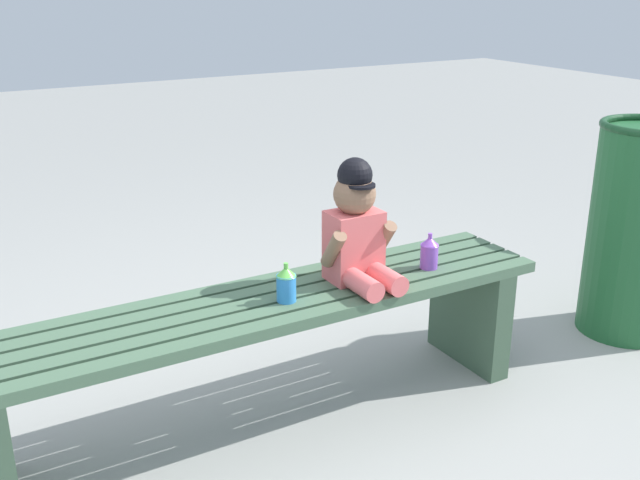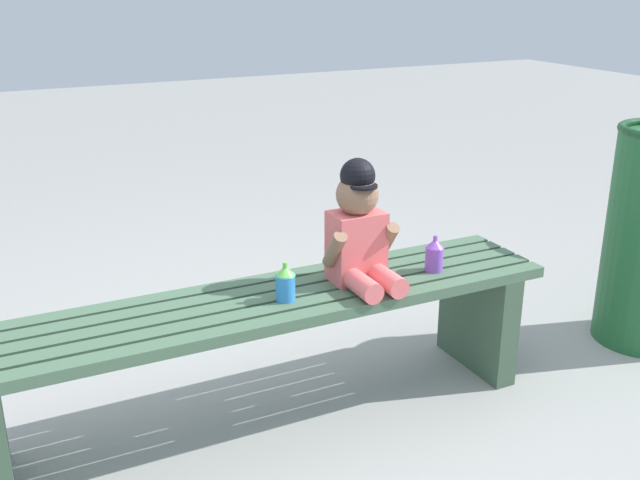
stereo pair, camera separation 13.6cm
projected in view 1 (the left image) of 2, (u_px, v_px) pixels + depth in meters
ground_plane at (271, 421)px, 2.42m from camera, size 16.00×16.00×0.00m
park_bench at (268, 338)px, 2.32m from camera, size 1.89×0.37×0.44m
child_figure at (357, 229)px, 2.35m from camera, size 0.23×0.27×0.40m
sippy_cup_left at (286, 283)px, 2.24m from camera, size 0.06×0.06×0.12m
sippy_cup_right at (429, 252)px, 2.49m from camera, size 0.06×0.06×0.12m
trash_bin at (637, 230)px, 2.90m from camera, size 0.38×0.38×0.86m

